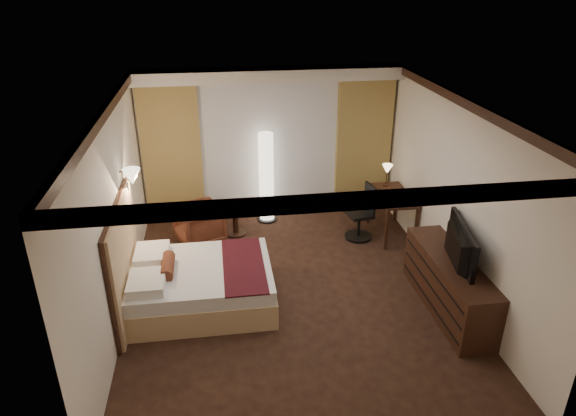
{
  "coord_description": "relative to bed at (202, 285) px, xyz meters",
  "views": [
    {
      "loc": [
        -0.93,
        -5.99,
        4.16
      ],
      "look_at": [
        0.0,
        0.4,
        1.15
      ],
      "focal_mm": 32.0,
      "sensor_mm": 36.0,
      "label": 1
    }
  ],
  "objects": [
    {
      "name": "floor",
      "position": [
        1.24,
        0.04,
        -0.28
      ],
      "size": [
        4.5,
        5.5,
        0.01
      ],
      "primitive_type": "cube",
      "color": "black",
      "rests_on": "ground"
    },
    {
      "name": "ceiling",
      "position": [
        1.24,
        0.04,
        2.42
      ],
      "size": [
        4.5,
        5.5,
        0.01
      ],
      "primitive_type": "cube",
      "color": "white",
      "rests_on": "back_wall"
    },
    {
      "name": "back_wall",
      "position": [
        1.24,
        2.79,
        1.07
      ],
      "size": [
        4.5,
        0.02,
        2.7
      ],
      "primitive_type": "cube",
      "color": "silver",
      "rests_on": "floor"
    },
    {
      "name": "left_wall",
      "position": [
        -1.01,
        0.04,
        1.07
      ],
      "size": [
        0.02,
        5.5,
        2.7
      ],
      "primitive_type": "cube",
      "color": "silver",
      "rests_on": "floor"
    },
    {
      "name": "right_wall",
      "position": [
        3.49,
        0.04,
        1.07
      ],
      "size": [
        0.02,
        5.5,
        2.7
      ],
      "primitive_type": "cube",
      "color": "silver",
      "rests_on": "floor"
    },
    {
      "name": "crown_molding",
      "position": [
        1.24,
        0.04,
        2.36
      ],
      "size": [
        4.5,
        5.5,
        0.12
      ],
      "primitive_type": null,
      "color": "black",
      "rests_on": "ceiling"
    },
    {
      "name": "soffit",
      "position": [
        1.24,
        2.54,
        2.32
      ],
      "size": [
        4.5,
        0.5,
        0.2
      ],
      "primitive_type": "cube",
      "color": "white",
      "rests_on": "ceiling"
    },
    {
      "name": "curtain_sheer",
      "position": [
        1.24,
        2.71,
        0.97
      ],
      "size": [
        2.48,
        0.04,
        2.45
      ],
      "primitive_type": "cube",
      "color": "silver",
      "rests_on": "back_wall"
    },
    {
      "name": "curtain_left_drape",
      "position": [
        -0.46,
        2.65,
        0.97
      ],
      "size": [
        1.0,
        0.14,
        2.45
      ],
      "primitive_type": "cube",
      "color": "#A98B4D",
      "rests_on": "back_wall"
    },
    {
      "name": "curtain_right_drape",
      "position": [
        2.94,
        2.65,
        0.97
      ],
      "size": [
        1.0,
        0.14,
        2.45
      ],
      "primitive_type": "cube",
      "color": "#A98B4D",
      "rests_on": "back_wall"
    },
    {
      "name": "wall_sconce",
      "position": [
        -0.85,
        0.74,
        1.34
      ],
      "size": [
        0.24,
        0.24,
        0.24
      ],
      "primitive_type": null,
      "color": "white",
      "rests_on": "left_wall"
    },
    {
      "name": "bed",
      "position": [
        0.0,
        0.0,
        0.0
      ],
      "size": [
        1.9,
        1.48,
        0.56
      ],
      "primitive_type": null,
      "color": "white",
      "rests_on": "floor"
    },
    {
      "name": "headboard",
      "position": [
        -0.96,
        -0.0,
        0.47
      ],
      "size": [
        0.12,
        1.78,
        1.5
      ],
      "primitive_type": null,
      "color": "tan",
      "rests_on": "floor"
    },
    {
      "name": "armchair",
      "position": [
        -0.07,
        1.76,
        0.08
      ],
      "size": [
        0.88,
        0.9,
        0.72
      ],
      "primitive_type": "imported",
      "rotation": [
        0.0,
        0.0,
        -1.17
      ],
      "color": "#4C1F16",
      "rests_on": "floor"
    },
    {
      "name": "side_table",
      "position": [
        0.55,
        1.97,
        -0.0
      ],
      "size": [
        0.5,
        0.5,
        0.55
      ],
      "primitive_type": null,
      "color": "black",
      "rests_on": "floor"
    },
    {
      "name": "floor_lamp",
      "position": [
        1.15,
        2.43,
        0.55
      ],
      "size": [
        0.35,
        0.35,
        1.65
      ],
      "primitive_type": null,
      "color": "white",
      "rests_on": "floor"
    },
    {
      "name": "desk",
      "position": [
        3.19,
        1.57,
        0.1
      ],
      "size": [
        0.55,
        1.09,
        0.75
      ],
      "primitive_type": null,
      "color": "black",
      "rests_on": "floor"
    },
    {
      "name": "desk_lamp",
      "position": [
        3.19,
        1.97,
        0.64
      ],
      "size": [
        0.18,
        0.18,
        0.34
      ],
      "primitive_type": null,
      "color": "#FFD899",
      "rests_on": "desk"
    },
    {
      "name": "office_chair",
      "position": [
        2.61,
        1.52,
        0.2
      ],
      "size": [
        0.53,
        0.53,
        0.96
      ],
      "primitive_type": null,
      "rotation": [
        0.0,
        0.0,
        0.17
      ],
      "color": "black",
      "rests_on": "floor"
    },
    {
      "name": "dresser",
      "position": [
        3.24,
        -0.6,
        0.1
      ],
      "size": [
        0.5,
        1.94,
        0.75
      ],
      "primitive_type": null,
      "color": "black",
      "rests_on": "floor"
    },
    {
      "name": "television",
      "position": [
        3.21,
        -0.6,
        0.8
      ],
      "size": [
        0.86,
        1.24,
        0.15
      ],
      "primitive_type": "imported",
      "rotation": [
        0.0,
        0.0,
        1.38
      ],
      "color": "black",
      "rests_on": "dresser"
    }
  ]
}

